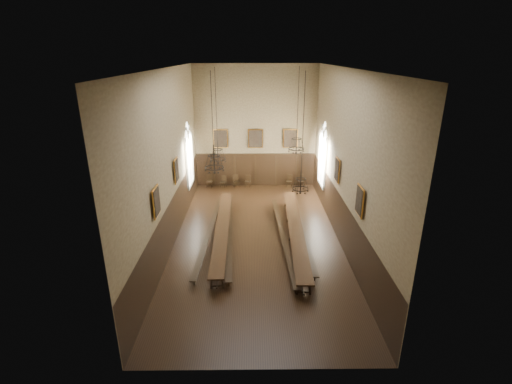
{
  "coord_description": "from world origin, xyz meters",
  "views": [
    {
      "loc": [
        -0.26,
        -18.26,
        9.69
      ],
      "look_at": [
        -0.04,
        1.5,
        2.24
      ],
      "focal_mm": 26.0,
      "sensor_mm": 36.0,
      "label": 1
    }
  ],
  "objects_px": {
    "chair_1": "(223,184)",
    "chair_0": "(209,184)",
    "chair_6": "(289,183)",
    "chandelier_front_right": "(301,180)",
    "bench_right_inner": "(283,237)",
    "chair_2": "(236,183)",
    "chair_3": "(248,183)",
    "table_right": "(295,234)",
    "chandelier_back_right": "(296,144)",
    "bench_left_outer": "(210,233)",
    "bench_right_outer": "(302,233)",
    "table_left": "(223,233)",
    "chandelier_front_left": "(214,162)",
    "bench_left_inner": "(230,233)",
    "chandelier_back_left": "(218,154)",
    "chair_7": "(301,183)"
  },
  "relations": [
    {
      "from": "chandelier_front_left",
      "to": "bench_left_outer",
      "type": "bearing_deg",
      "value": 106.21
    },
    {
      "from": "bench_left_outer",
      "to": "bench_right_outer",
      "type": "bearing_deg",
      "value": 0.2
    },
    {
      "from": "bench_left_outer",
      "to": "chandelier_back_right",
      "type": "relative_size",
      "value": 2.02
    },
    {
      "from": "bench_left_outer",
      "to": "bench_right_inner",
      "type": "relative_size",
      "value": 0.95
    },
    {
      "from": "chair_7",
      "to": "chandelier_back_left",
      "type": "xyz_separation_m",
      "value": [
        -5.71,
        -6.35,
        4.02
      ]
    },
    {
      "from": "chair_3",
      "to": "chandelier_front_left",
      "type": "bearing_deg",
      "value": -88.32
    },
    {
      "from": "table_right",
      "to": "chair_6",
      "type": "distance_m",
      "value": 8.74
    },
    {
      "from": "table_left",
      "to": "chandelier_front_left",
      "type": "xyz_separation_m",
      "value": [
        -0.09,
        -2.1,
        4.66
      ]
    },
    {
      "from": "chair_1",
      "to": "chair_2",
      "type": "height_order",
      "value": "chair_2"
    },
    {
      "from": "chair_0",
      "to": "chandelier_front_right",
      "type": "relative_size",
      "value": 0.18
    },
    {
      "from": "bench_right_inner",
      "to": "bench_left_outer",
      "type": "bearing_deg",
      "value": 173.38
    },
    {
      "from": "chair_2",
      "to": "chandelier_back_right",
      "type": "height_order",
      "value": "chandelier_back_right"
    },
    {
      "from": "chair_1",
      "to": "chandelier_front_right",
      "type": "relative_size",
      "value": 0.17
    },
    {
      "from": "chair_3",
      "to": "chair_1",
      "type": "bearing_deg",
      "value": -168.15
    },
    {
      "from": "bench_right_outer",
      "to": "bench_left_inner",
      "type": "bearing_deg",
      "value": 179.72
    },
    {
      "from": "bench_right_inner",
      "to": "chair_2",
      "type": "distance_m",
      "value": 9.3
    },
    {
      "from": "chair_2",
      "to": "chair_3",
      "type": "height_order",
      "value": "chair_2"
    },
    {
      "from": "chandelier_back_left",
      "to": "chandelier_back_right",
      "type": "relative_size",
      "value": 1.08
    },
    {
      "from": "chair_1",
      "to": "chair_0",
      "type": "bearing_deg",
      "value": -160.88
    },
    {
      "from": "chandelier_back_left",
      "to": "chandelier_back_right",
      "type": "height_order",
      "value": "same"
    },
    {
      "from": "chair_0",
      "to": "chair_7",
      "type": "bearing_deg",
      "value": 2.58
    },
    {
      "from": "table_right",
      "to": "chair_6",
      "type": "bearing_deg",
      "value": 86.69
    },
    {
      "from": "bench_left_outer",
      "to": "chair_6",
      "type": "height_order",
      "value": "chair_6"
    },
    {
      "from": "bench_right_inner",
      "to": "chandelier_front_right",
      "type": "bearing_deg",
      "value": -73.45
    },
    {
      "from": "chair_3",
      "to": "chair_6",
      "type": "relative_size",
      "value": 0.94
    },
    {
      "from": "table_left",
      "to": "chair_3",
      "type": "relative_size",
      "value": 11.31
    },
    {
      "from": "chair_6",
      "to": "chandelier_front_right",
      "type": "xyz_separation_m",
      "value": [
        -0.61,
        -10.77,
        3.93
      ]
    },
    {
      "from": "bench_left_inner",
      "to": "table_right",
      "type": "bearing_deg",
      "value": -6.4
    },
    {
      "from": "bench_left_inner",
      "to": "chandelier_front_left",
      "type": "relative_size",
      "value": 2.28
    },
    {
      "from": "bench_left_inner",
      "to": "chair_6",
      "type": "distance_m",
      "value": 9.28
    },
    {
      "from": "bench_right_outer",
      "to": "chandelier_front_left",
      "type": "height_order",
      "value": "chandelier_front_left"
    },
    {
      "from": "bench_right_outer",
      "to": "chair_2",
      "type": "xyz_separation_m",
      "value": [
        -3.97,
        8.36,
        0.02
      ]
    },
    {
      "from": "bench_right_outer",
      "to": "chair_3",
      "type": "xyz_separation_m",
      "value": [
        -3.1,
        8.37,
        0.01
      ]
    },
    {
      "from": "bench_left_outer",
      "to": "chair_1",
      "type": "relative_size",
      "value": 10.56
    },
    {
      "from": "bench_left_inner",
      "to": "chair_7",
      "type": "relative_size",
      "value": 10.06
    },
    {
      "from": "chair_0",
      "to": "chandelier_back_left",
      "type": "distance_m",
      "value": 7.6
    },
    {
      "from": "table_left",
      "to": "chair_2",
      "type": "relative_size",
      "value": 10.88
    },
    {
      "from": "chair_1",
      "to": "bench_right_inner",
      "type": "bearing_deg",
      "value": -48.13
    },
    {
      "from": "chair_6",
      "to": "table_right",
      "type": "bearing_deg",
      "value": -81.51
    },
    {
      "from": "bench_right_outer",
      "to": "chair_3",
      "type": "distance_m",
      "value": 8.92
    },
    {
      "from": "chair_0",
      "to": "chandelier_back_left",
      "type": "relative_size",
      "value": 0.19
    },
    {
      "from": "chair_0",
      "to": "chandelier_front_right",
      "type": "xyz_separation_m",
      "value": [
        5.51,
        -10.68,
        3.92
      ]
    },
    {
      "from": "chandelier_front_left",
      "to": "bench_right_inner",
      "type": "bearing_deg",
      "value": 27.52
    },
    {
      "from": "chandelier_front_right",
      "to": "table_right",
      "type": "bearing_deg",
      "value": 87.05
    },
    {
      "from": "chandelier_back_left",
      "to": "chandelier_front_right",
      "type": "relative_size",
      "value": 0.97
    },
    {
      "from": "chair_6",
      "to": "chandelier_back_left",
      "type": "distance_m",
      "value": 8.95
    },
    {
      "from": "bench_right_inner",
      "to": "chair_2",
      "type": "xyz_separation_m",
      "value": [
        -2.88,
        8.84,
        -0.01
      ]
    },
    {
      "from": "chair_6",
      "to": "chair_3",
      "type": "bearing_deg",
      "value": -168.63
    },
    {
      "from": "table_left",
      "to": "chandelier_front_right",
      "type": "relative_size",
      "value": 1.91
    },
    {
      "from": "chandelier_back_left",
      "to": "chandelier_front_right",
      "type": "height_order",
      "value": "same"
    }
  ]
}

